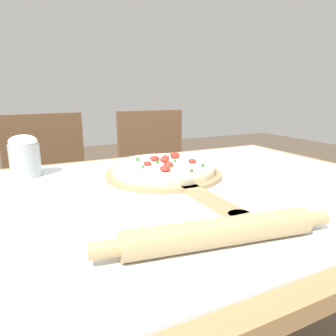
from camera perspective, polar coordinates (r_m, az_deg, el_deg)
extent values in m
cube|color=#A87F51|center=(0.80, 6.11, -4.58)|extent=(1.15, 0.89, 0.03)
cylinder|color=#A87F51|center=(1.22, -28.64, -19.00)|extent=(0.06, 0.06, 0.72)
cylinder|color=#A87F51|center=(1.52, 14.76, -10.72)|extent=(0.06, 0.06, 0.72)
cube|color=silver|center=(0.80, 6.15, -3.39)|extent=(1.07, 0.81, 0.00)
cylinder|color=tan|center=(0.88, -0.86, -1.08)|extent=(0.34, 0.34, 0.01)
cube|color=tan|center=(0.67, 8.12, -6.08)|extent=(0.04, 0.21, 0.01)
cylinder|color=tan|center=(0.60, 13.67, -9.07)|extent=(0.05, 0.05, 0.01)
cylinder|color=beige|center=(0.88, -0.86, -0.20)|extent=(0.30, 0.30, 0.02)
torus|color=beige|center=(0.87, -0.86, 0.31)|extent=(0.30, 0.30, 0.02)
cylinder|color=white|center=(0.87, -0.86, 0.41)|extent=(0.26, 0.26, 0.00)
ellipsoid|color=red|center=(0.97, 1.32, 2.44)|extent=(0.03, 0.03, 0.02)
ellipsoid|color=red|center=(0.86, 0.06, 0.71)|extent=(0.03, 0.03, 0.01)
ellipsoid|color=red|center=(0.88, -3.94, 0.91)|extent=(0.02, 0.02, 0.01)
ellipsoid|color=red|center=(0.90, 4.63, 1.36)|extent=(0.02, 0.02, 0.01)
ellipsoid|color=red|center=(0.91, -0.68, 1.64)|extent=(0.03, 0.03, 0.02)
ellipsoid|color=red|center=(0.94, -2.57, 1.89)|extent=(0.03, 0.03, 0.01)
ellipsoid|color=red|center=(0.81, -0.56, -0.11)|extent=(0.03, 0.03, 0.01)
ellipsoid|color=red|center=(0.95, -0.45, 2.08)|extent=(0.02, 0.02, 0.01)
cube|color=#387533|center=(0.93, -5.80, 1.61)|extent=(0.01, 0.01, 0.01)
cube|color=#387533|center=(0.94, -0.64, 1.82)|extent=(0.01, 0.01, 0.01)
cube|color=#387533|center=(0.86, 6.59, 0.48)|extent=(0.01, 0.01, 0.01)
cube|color=#387533|center=(0.85, 0.20, 0.39)|extent=(0.01, 0.01, 0.01)
cube|color=#387533|center=(0.91, 1.57, 1.37)|extent=(0.01, 0.01, 0.01)
cube|color=#387533|center=(0.89, -2.06, 1.14)|extent=(0.01, 0.01, 0.01)
cube|color=#387533|center=(0.82, -0.24, -0.11)|extent=(0.01, 0.01, 0.01)
cube|color=#387533|center=(0.84, -4.81, 0.20)|extent=(0.01, 0.01, 0.01)
cube|color=#387533|center=(0.80, 4.53, -0.51)|extent=(0.01, 0.01, 0.01)
cylinder|color=tan|center=(0.49, 9.93, -11.96)|extent=(0.32, 0.09, 0.05)
cylinder|color=tan|center=(0.45, -12.14, -14.94)|extent=(0.05, 0.03, 0.03)
cylinder|color=tan|center=(0.59, 26.02, -8.62)|extent=(0.05, 0.03, 0.03)
cube|color=brown|center=(1.50, -20.17, -8.26)|extent=(0.44, 0.44, 0.02)
cube|color=brown|center=(1.60, -22.34, 1.67)|extent=(0.38, 0.08, 0.44)
cylinder|color=brown|center=(1.44, -24.41, -19.84)|extent=(0.04, 0.04, 0.43)
cylinder|color=brown|center=(1.50, -11.69, -17.31)|extent=(0.04, 0.04, 0.43)
cylinder|color=brown|center=(1.71, -26.11, -14.22)|extent=(0.04, 0.04, 0.43)
cylinder|color=brown|center=(1.76, -15.56, -12.39)|extent=(0.04, 0.04, 0.43)
cube|color=brown|center=(1.63, -0.90, -5.52)|extent=(0.41, 0.41, 0.02)
cube|color=brown|center=(1.73, -3.33, 3.59)|extent=(0.38, 0.05, 0.44)
cylinder|color=brown|center=(1.53, -4.12, -16.17)|extent=(0.04, 0.04, 0.43)
cylinder|color=brown|center=(1.65, 6.65, -13.80)|extent=(0.04, 0.04, 0.43)
cylinder|color=brown|center=(1.80, -7.70, -11.35)|extent=(0.04, 0.04, 0.43)
cylinder|color=brown|center=(1.91, 1.67, -9.73)|extent=(0.04, 0.04, 0.43)
cylinder|color=#B2B7BC|center=(0.96, -25.56, 1.34)|extent=(0.08, 0.08, 0.09)
ellipsoid|color=white|center=(0.95, -25.92, 4.59)|extent=(0.08, 0.08, 0.04)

